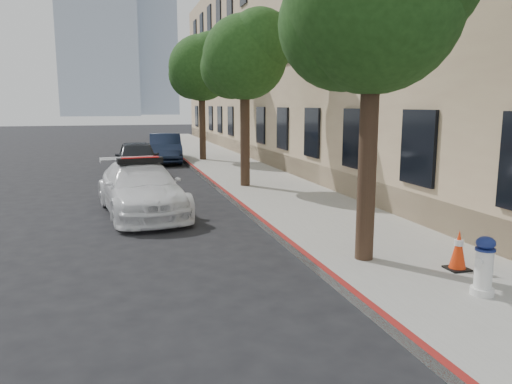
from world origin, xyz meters
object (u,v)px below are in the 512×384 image
object	(u,v)px
fire_hydrant	(484,266)
traffic_cone	(458,250)
police_car	(141,188)
parked_car_mid	(137,159)
parked_car_far	(165,148)

from	to	relation	value
fire_hydrant	traffic_cone	distance (m)	1.05
police_car	traffic_cone	size ratio (longest dim) A/B	7.22
parked_car_mid	police_car	bearing A→B (deg)	-90.77
police_car	parked_car_far	world-z (taller)	police_car
parked_car_far	traffic_cone	world-z (taller)	parked_car_far
parked_car_far	fire_hydrant	distance (m)	18.61
parked_car_far	traffic_cone	size ratio (longest dim) A/B	6.40
police_car	fire_hydrant	world-z (taller)	police_car
fire_hydrant	traffic_cone	size ratio (longest dim) A/B	1.28
parked_car_mid	traffic_cone	world-z (taller)	parked_car_mid
parked_car_far	police_car	bearing A→B (deg)	-94.64
parked_car_mid	fire_hydrant	size ratio (longest dim) A/B	4.85
fire_hydrant	traffic_cone	world-z (taller)	fire_hydrant
police_car	parked_car_far	size ratio (longest dim) A/B	1.13
police_car	parked_car_mid	size ratio (longest dim) A/B	1.17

